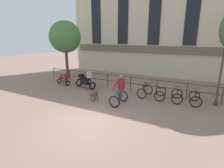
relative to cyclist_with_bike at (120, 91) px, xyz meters
The scene contains 13 objects.
ground_plane 2.75m from the cyclist_with_bike, 97.84° to the right, with size 60.00×60.00×0.00m, color #8E7060.
canal_railing 2.61m from the cyclist_with_bike, 97.94° to the left, with size 15.05×0.05×1.05m.
building_facade 9.69m from the cyclist_with_bike, 92.46° to the left, with size 18.00×0.72×11.29m.
cyclist_with_bike is the anchor object (origin of this frame).
dog 1.62m from the cyclist_with_bike, 167.07° to the right, with size 0.29×1.00×0.63m.
parked_motorcycle 4.07m from the cyclist_with_bike, 155.38° to the left, with size 1.69×0.91×1.35m.
parked_bicycle_near_lamp 2.17m from the cyclist_with_bike, 64.76° to the left, with size 0.77×1.17×0.86m.
parked_bicycle_mid_left 2.74m from the cyclist_with_bike, 45.32° to the left, with size 0.80×1.19×0.86m.
parked_bicycle_mid_right 3.51m from the cyclist_with_bike, 33.59° to the left, with size 0.81×1.19×0.86m.
parked_bicycle_far_end 4.37m from the cyclist_with_bike, 26.31° to the left, with size 0.79×1.18×0.86m.
parked_scooter 6.17m from the cyclist_with_bike, 164.16° to the left, with size 1.34×0.66×0.96m.
street_lamp 5.79m from the cyclist_with_bike, 24.98° to the left, with size 0.28×0.28×4.66m.
tree_canalside_left 8.54m from the cyclist_with_bike, 153.15° to the left, with size 2.81×2.81×5.18m.
Camera 1 is at (4.42, -6.10, 3.82)m, focal length 28.00 mm.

